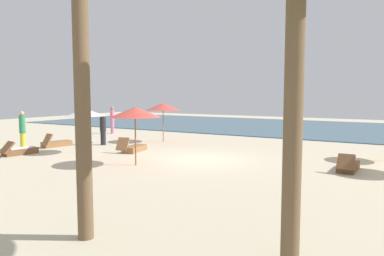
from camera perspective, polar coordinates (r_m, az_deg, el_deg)
name	(u,v)px	position (r m, az deg, el deg)	size (l,w,h in m)	color
ground_plane	(196,160)	(15.98, 0.69, -4.84)	(60.00, 60.00, 0.00)	beige
ocean_water	(301,127)	(31.73, 16.24, 0.08)	(48.00, 16.00, 0.06)	#3D6075
umbrella_0	(163,107)	(21.67, -4.41, 3.25)	(2.00, 2.00, 2.24)	olive
umbrella_1	(135,112)	(14.75, -8.62, 2.38)	(2.00, 2.00, 2.28)	brown
umbrella_4	(85,112)	(18.23, -15.88, 2.29)	(1.81, 1.81, 2.09)	brown
lounger_0	(56,143)	(21.10, -19.95, -2.21)	(0.89, 1.72, 0.74)	olive
lounger_1	(348,166)	(14.88, 22.58, -5.36)	(0.62, 1.70, 0.69)	brown
lounger_2	(133,148)	(18.33, -8.87, -3.05)	(0.92, 1.73, 0.74)	olive
lounger_4	(19,151)	(19.00, -24.78, -3.17)	(0.81, 1.76, 0.68)	brown
person_0	(112,119)	(26.81, -12.01, 1.29)	(0.35, 0.35, 1.89)	#D17299
person_2	(22,130)	(20.51, -24.33, -0.23)	(0.34, 0.34, 1.93)	yellow
person_3	(103,129)	(20.98, -13.35, -0.16)	(0.43, 0.43, 1.71)	#26262D
surfboard	(89,140)	(23.29, -15.32, -1.73)	(2.05, 1.57, 0.07)	silver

